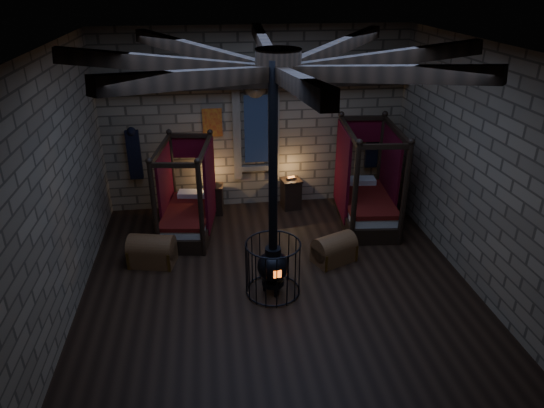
{
  "coord_description": "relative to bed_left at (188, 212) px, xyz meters",
  "views": [
    {
      "loc": [
        -1.1,
        -7.38,
        5.19
      ],
      "look_at": [
        -0.01,
        0.6,
        1.33
      ],
      "focal_mm": 32.0,
      "sensor_mm": 36.0,
      "label": 1
    }
  ],
  "objects": [
    {
      "name": "bed_right",
      "position": [
        3.99,
        -0.01,
        0.06
      ],
      "size": [
        1.32,
        2.22,
        2.22
      ],
      "rotation": [
        0.0,
        0.0,
        -0.09
      ],
      "color": "black",
      "rests_on": "ground"
    },
    {
      "name": "bed_left",
      "position": [
        0.0,
        0.0,
        0.0
      ],
      "size": [
        1.27,
        2.03,
        1.99
      ],
      "rotation": [
        0.0,
        0.0,
        -0.15
      ],
      "color": "black",
      "rests_on": "ground"
    },
    {
      "name": "room",
      "position": [
        1.64,
        -2.11,
        3.25
      ],
      "size": [
        7.02,
        7.02,
        4.29
      ],
      "color": "black",
      "rests_on": "ground"
    },
    {
      "name": "stove",
      "position": [
        1.52,
        -2.47,
        0.12
      ],
      "size": [
        0.98,
        0.98,
        4.05
      ],
      "rotation": [
        0.0,
        0.0,
        0.16
      ],
      "color": "black",
      "rests_on": "ground"
    },
    {
      "name": "nightstand_right",
      "position": [
        2.43,
        0.9,
        -0.11
      ],
      "size": [
        0.52,
        0.5,
        0.81
      ],
      "rotation": [
        0.0,
        0.0,
        0.15
      ],
      "color": "black",
      "rests_on": "ground"
    },
    {
      "name": "trunk_right",
      "position": [
        2.86,
        -1.61,
        -0.23
      ],
      "size": [
        0.94,
        0.79,
        0.59
      ],
      "rotation": [
        0.0,
        0.0,
        0.41
      ],
      "color": "brown",
      "rests_on": "ground"
    },
    {
      "name": "trunk_left",
      "position": [
        -0.69,
        -1.22,
        -0.21
      ],
      "size": [
        0.96,
        0.72,
        0.63
      ],
      "rotation": [
        0.0,
        0.0,
        -0.22
      ],
      "color": "brown",
      "rests_on": "ground"
    },
    {
      "name": "nightstand_left",
      "position": [
        0.58,
        0.86,
        -0.13
      ],
      "size": [
        0.48,
        0.47,
        0.86
      ],
      "rotation": [
        0.0,
        0.0,
        -0.11
      ],
      "color": "black",
      "rests_on": "ground"
    }
  ]
}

